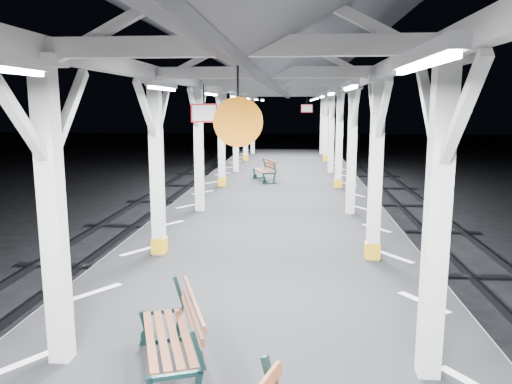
# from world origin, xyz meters

# --- Properties ---
(ground) EXTENTS (120.00, 120.00, 0.00)m
(ground) POSITION_xyz_m (0.00, 0.00, 0.00)
(ground) COLOR black
(ground) RESTS_ON ground
(platform) EXTENTS (6.00, 50.00, 1.00)m
(platform) POSITION_xyz_m (0.00, 0.00, 0.50)
(platform) COLOR black
(platform) RESTS_ON ground
(hazard_stripes_left) EXTENTS (1.00, 48.00, 0.01)m
(hazard_stripes_left) POSITION_xyz_m (-2.45, 0.00, 1.00)
(hazard_stripes_left) COLOR silver
(hazard_stripes_left) RESTS_ON platform
(hazard_stripes_right) EXTENTS (1.00, 48.00, 0.01)m
(hazard_stripes_right) POSITION_xyz_m (2.45, 0.00, 1.00)
(hazard_stripes_right) COLOR silver
(hazard_stripes_right) RESTS_ON platform
(canopy) EXTENTS (5.40, 49.00, 4.65)m
(canopy) POSITION_xyz_m (0.00, -0.01, 4.56)
(canopy) COLOR silver
(canopy) RESTS_ON platform
(bench_mid) EXTENTS (1.05, 1.64, 0.83)m
(bench_mid) POSITION_xyz_m (-0.64, -2.19, 1.44)
(bench_mid) COLOR #122A29
(bench_mid) RESTS_ON platform
(bench_far) EXTENTS (0.99, 1.57, 0.80)m
(bench_far) POSITION_xyz_m (-0.54, 11.41, 1.43)
(bench_far) COLOR #122A29
(bench_far) RESTS_ON platform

